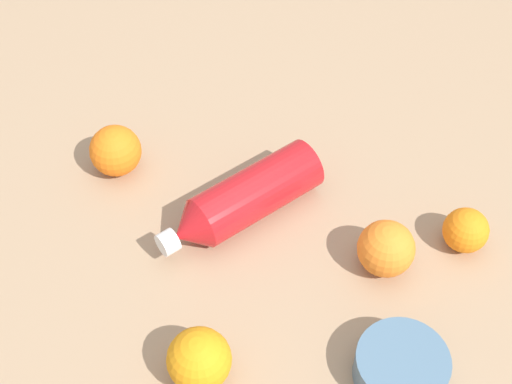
# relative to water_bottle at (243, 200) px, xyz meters

# --- Properties ---
(ground_plane) EXTENTS (2.40, 2.40, 0.00)m
(ground_plane) POSITION_rel_water_bottle_xyz_m (-0.01, -0.02, -0.04)
(ground_plane) COLOR #9E7F60
(water_bottle) EXTENTS (0.08, 0.25, 0.07)m
(water_bottle) POSITION_rel_water_bottle_xyz_m (0.00, 0.00, 0.00)
(water_bottle) COLOR red
(water_bottle) RESTS_ON ground_plane
(orange_0) EXTENTS (0.06, 0.06, 0.06)m
(orange_0) POSITION_rel_water_bottle_xyz_m (0.21, 0.22, -0.01)
(orange_0) COLOR orange
(orange_0) RESTS_ON ground_plane
(orange_1) EXTENTS (0.08, 0.08, 0.08)m
(orange_1) POSITION_rel_water_bottle_xyz_m (-0.18, -0.11, 0.00)
(orange_1) COLOR orange
(orange_1) RESTS_ON ground_plane
(orange_2) EXTENTS (0.08, 0.08, 0.08)m
(orange_2) POSITION_rel_water_bottle_xyz_m (0.17, -0.18, 0.00)
(orange_2) COLOR orange
(orange_2) RESTS_ON ground_plane
(orange_3) EXTENTS (0.08, 0.08, 0.08)m
(orange_3) POSITION_rel_water_bottle_xyz_m (0.17, 0.11, 0.00)
(orange_3) COLOR orange
(orange_3) RESTS_ON ground_plane
(ceramic_bowl) EXTENTS (0.11, 0.11, 0.04)m
(ceramic_bowl) POSITION_rel_water_bottle_xyz_m (0.31, 0.02, -0.02)
(ceramic_bowl) COLOR slate
(ceramic_bowl) RESTS_ON ground_plane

